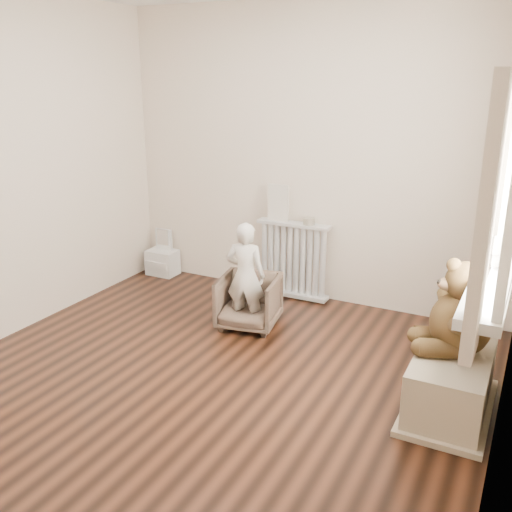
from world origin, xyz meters
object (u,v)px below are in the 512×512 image
at_px(plush_cat, 496,252).
at_px(toy_bench, 451,381).
at_px(teddy_bear, 462,309).
at_px(radiator, 293,258).
at_px(child, 246,276).
at_px(toy_vanity, 162,249).
at_px(armchair, 249,302).

bearing_deg(plush_cat, toy_bench, -113.75).
relative_size(toy_bench, teddy_bear, 1.39).
height_order(radiator, child, child).
bearing_deg(toy_vanity, toy_bench, -21.92).
bearing_deg(radiator, child, -94.93).
xyz_separation_m(toy_vanity, plush_cat, (3.21, -1.02, 0.72)).
relative_size(radiator, child, 0.82).
height_order(radiator, plush_cat, plush_cat).
relative_size(radiator, teddy_bear, 1.23).
distance_m(radiator, toy_bench, 2.06).
bearing_deg(toy_vanity, child, -28.94).
distance_m(radiator, armchair, 0.77).
relative_size(armchair, child, 0.55).
relative_size(child, teddy_bear, 1.50).
height_order(teddy_bear, plush_cat, plush_cat).
xyz_separation_m(toy_vanity, child, (1.39, -0.77, 0.19)).
bearing_deg(child, armchair, -100.37).
height_order(radiator, teddy_bear, teddy_bear).
distance_m(toy_vanity, armchair, 1.56).
bearing_deg(teddy_bear, armchair, 144.78).
distance_m(toy_bench, teddy_bear, 0.47).
height_order(armchair, child, child).
distance_m(teddy_bear, plush_cat, 0.39).
distance_m(radiator, plush_cat, 2.14).
xyz_separation_m(radiator, toy_vanity, (-1.45, -0.03, -0.11)).
bearing_deg(toy_vanity, armchair, -27.34).
bearing_deg(child, radiator, -105.30).
distance_m(armchair, child, 0.25).
relative_size(radiator, toy_vanity, 1.52).
bearing_deg(teddy_bear, plush_cat, 31.10).
relative_size(teddy_bear, plush_cat, 2.20).
bearing_deg(toy_bench, plush_cat, 56.37).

